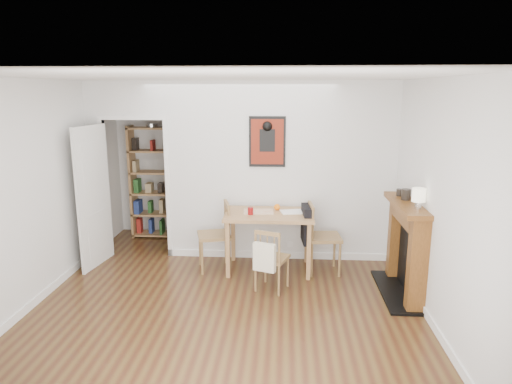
# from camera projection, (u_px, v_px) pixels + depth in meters

# --- Properties ---
(ground) EXTENTS (5.20, 5.20, 0.00)m
(ground) POSITION_uv_depth(u_px,v_px,m) (229.00, 296.00, 5.58)
(ground) COLOR #4E3719
(ground) RESTS_ON ground
(room_shell) EXTENTS (5.20, 5.20, 5.20)m
(room_shell) POSITION_uv_depth(u_px,v_px,m) (246.00, 173.00, 6.60)
(room_shell) COLOR silver
(room_shell) RESTS_ON ground
(dining_table) EXTENTS (1.20, 0.77, 0.82)m
(dining_table) POSITION_uv_depth(u_px,v_px,m) (269.00, 220.00, 6.27)
(dining_table) COLOR #A97B4F
(dining_table) RESTS_ON ground
(chair_left) EXTENTS (0.59, 0.59, 0.96)m
(chair_left) POSITION_uv_depth(u_px,v_px,m) (214.00, 236.00, 6.35)
(chair_left) COLOR olive
(chair_left) RESTS_ON ground
(chair_right) EXTENTS (0.59, 0.53, 0.98)m
(chair_right) POSITION_uv_depth(u_px,v_px,m) (322.00, 237.00, 6.24)
(chair_right) COLOR olive
(chair_right) RESTS_ON ground
(chair_front) EXTENTS (0.52, 0.55, 0.81)m
(chair_front) POSITION_uv_depth(u_px,v_px,m) (272.00, 259.00, 5.70)
(chair_front) COLOR olive
(chair_front) RESTS_ON ground
(bookshelf) EXTENTS (0.80, 0.32, 1.90)m
(bookshelf) POSITION_uv_depth(u_px,v_px,m) (155.00, 183.00, 7.70)
(bookshelf) COLOR #A97B4F
(bookshelf) RESTS_ON ground
(fireplace) EXTENTS (0.45, 1.25, 1.16)m
(fireplace) POSITION_uv_depth(u_px,v_px,m) (407.00, 246.00, 5.55)
(fireplace) COLOR brown
(fireplace) RESTS_ON ground
(red_glass) EXTENTS (0.08, 0.08, 0.10)m
(red_glass) POSITION_uv_depth(u_px,v_px,m) (250.00, 211.00, 6.16)
(red_glass) COLOR maroon
(red_glass) RESTS_ON dining_table
(orange_fruit) EXTENTS (0.09, 0.09, 0.09)m
(orange_fruit) POSITION_uv_depth(u_px,v_px,m) (277.00, 207.00, 6.39)
(orange_fruit) COLOR orange
(orange_fruit) RESTS_ON dining_table
(placemat) EXTENTS (0.43, 0.34, 0.00)m
(placemat) POSITION_uv_depth(u_px,v_px,m) (259.00, 212.00, 6.31)
(placemat) COLOR beige
(placemat) RESTS_ON dining_table
(notebook) EXTENTS (0.35, 0.29, 0.02)m
(notebook) POSITION_uv_depth(u_px,v_px,m) (292.00, 212.00, 6.28)
(notebook) COLOR white
(notebook) RESTS_ON dining_table
(mantel_lamp) EXTENTS (0.15, 0.15, 0.24)m
(mantel_lamp) POSITION_uv_depth(u_px,v_px,m) (419.00, 196.00, 5.10)
(mantel_lamp) COLOR silver
(mantel_lamp) RESTS_ON fireplace
(ceramic_jar_a) EXTENTS (0.11, 0.11, 0.13)m
(ceramic_jar_a) POSITION_uv_depth(u_px,v_px,m) (406.00, 195.00, 5.55)
(ceramic_jar_a) COLOR black
(ceramic_jar_a) RESTS_ON fireplace
(ceramic_jar_b) EXTENTS (0.07, 0.07, 0.09)m
(ceramic_jar_b) POSITION_uv_depth(u_px,v_px,m) (399.00, 192.00, 5.76)
(ceramic_jar_b) COLOR black
(ceramic_jar_b) RESTS_ON fireplace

